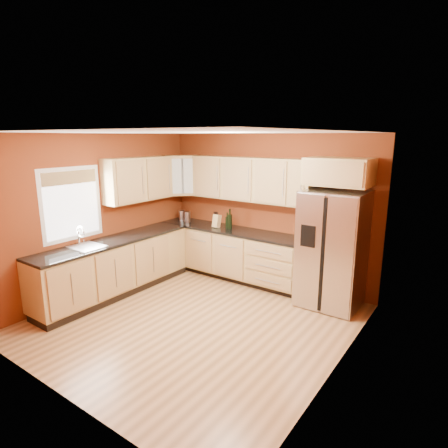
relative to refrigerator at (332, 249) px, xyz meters
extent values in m
plane|color=olive|center=(-1.35, -1.62, -0.89)|extent=(4.00, 4.00, 0.00)
plane|color=white|center=(-1.35, -1.62, 1.71)|extent=(4.00, 4.00, 0.00)
cube|color=maroon|center=(-1.35, 0.38, 0.41)|extent=(4.00, 0.04, 2.60)
cube|color=maroon|center=(-1.35, -3.62, 0.41)|extent=(4.00, 0.04, 2.60)
cube|color=maroon|center=(-3.35, -1.62, 0.41)|extent=(0.04, 4.00, 2.60)
cube|color=maroon|center=(0.65, -1.62, 0.41)|extent=(0.04, 4.00, 2.60)
cube|color=tan|center=(-1.90, 0.07, -0.45)|extent=(2.90, 0.60, 0.88)
cube|color=tan|center=(-3.05, -1.62, -0.45)|extent=(0.60, 2.80, 0.88)
cube|color=black|center=(-1.90, 0.06, 0.01)|extent=(2.90, 0.62, 0.04)
cube|color=black|center=(-3.04, -1.62, 0.01)|extent=(0.62, 2.80, 0.04)
cube|color=tan|center=(-1.60, 0.21, 0.94)|extent=(2.30, 0.33, 0.75)
cube|color=tan|center=(-3.19, -0.90, 0.94)|extent=(0.33, 1.35, 0.75)
cube|color=tan|center=(-3.02, 0.04, 0.94)|extent=(0.67, 0.67, 0.75)
cube|color=tan|center=(0.00, 0.07, 1.16)|extent=(0.92, 0.60, 0.40)
cube|color=#AEAEB3|center=(0.00, 0.00, 0.00)|extent=(0.90, 0.75, 1.78)
cube|color=white|center=(-3.33, -2.12, 0.66)|extent=(0.03, 0.90, 1.00)
cylinder|color=#AEAEB3|center=(-2.91, 0.05, 0.13)|extent=(0.14, 0.14, 0.20)
cylinder|color=#AEAEB3|center=(-3.08, 0.08, 0.13)|extent=(0.13, 0.13, 0.21)
cube|color=tan|center=(-2.18, 0.03, 0.15)|extent=(0.12, 0.11, 0.24)
cylinder|color=white|center=(-0.55, -0.01, 0.11)|extent=(0.07, 0.07, 0.17)
camera|label=1|loc=(1.79, -5.36, 1.66)|focal=30.00mm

